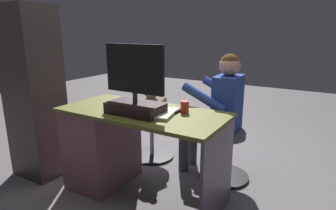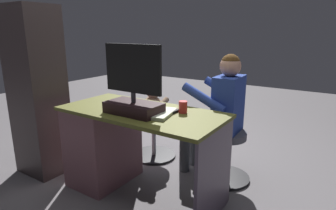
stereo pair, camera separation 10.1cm
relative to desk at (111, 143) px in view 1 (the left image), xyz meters
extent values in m
plane|color=slate|center=(-0.34, -0.31, -0.39)|extent=(10.00, 10.00, 0.00)
cube|color=brown|center=(-0.34, 0.00, 0.33)|extent=(1.33, 0.62, 0.03)
cube|color=#7A4E54|center=(0.10, 0.00, -0.04)|extent=(0.42, 0.57, 0.70)
cube|color=#574A5B|center=(-0.98, 0.00, -0.04)|extent=(0.02, 0.56, 0.70)
cube|color=black|center=(-0.35, 0.09, 0.38)|extent=(0.43, 0.23, 0.08)
cylinder|color=#333338|center=(-0.35, 0.09, 0.46)|extent=(0.04, 0.04, 0.08)
cube|color=black|center=(-0.35, 0.09, 0.68)|extent=(0.50, 0.02, 0.35)
cube|color=black|center=(-0.35, 0.08, 0.68)|extent=(0.46, 0.00, 0.32)
cube|color=black|center=(-0.40, -0.06, 0.35)|extent=(0.42, 0.14, 0.02)
ellipsoid|color=#1E2F2A|center=(-0.09, -0.07, 0.36)|extent=(0.06, 0.10, 0.04)
cylinder|color=red|center=(-0.65, -0.12, 0.38)|extent=(0.06, 0.06, 0.09)
cube|color=black|center=(-0.08, 0.05, 0.35)|extent=(0.11, 0.15, 0.02)
cube|color=beige|center=(-0.51, 0.02, 0.35)|extent=(0.28, 0.34, 0.02)
cylinder|color=black|center=(0.02, -0.65, -0.38)|extent=(0.47, 0.47, 0.03)
cylinder|color=gray|center=(0.02, -0.65, -0.18)|extent=(0.04, 0.04, 0.38)
cylinder|color=navy|center=(0.02, -0.65, 0.04)|extent=(0.37, 0.37, 0.06)
ellipsoid|color=#8E7158|center=(0.02, -0.65, 0.18)|extent=(0.20, 0.17, 0.21)
sphere|color=#8E7158|center=(0.02, -0.65, 0.34)|extent=(0.16, 0.16, 0.16)
sphere|color=beige|center=(0.02, -0.72, 0.33)|extent=(0.06, 0.06, 0.06)
sphere|color=#8E7158|center=(-0.04, -0.65, 0.41)|extent=(0.07, 0.07, 0.07)
sphere|color=#8E7158|center=(0.07, -0.65, 0.41)|extent=(0.07, 0.07, 0.07)
cylinder|color=#8E7158|center=(-0.08, -0.69, 0.22)|extent=(0.06, 0.16, 0.10)
cylinder|color=#8E7158|center=(0.11, -0.69, 0.22)|extent=(0.06, 0.16, 0.10)
cylinder|color=#8E7158|center=(-0.04, -0.76, 0.10)|extent=(0.07, 0.13, 0.07)
cylinder|color=#8E7158|center=(0.07, -0.76, 0.10)|extent=(0.07, 0.13, 0.07)
cylinder|color=black|center=(-0.82, -0.62, -0.38)|extent=(0.46, 0.46, 0.03)
cylinder|color=gray|center=(-0.82, -0.62, -0.18)|extent=(0.04, 0.04, 0.38)
cylinder|color=#51515D|center=(-0.82, -0.62, 0.04)|extent=(0.35, 0.35, 0.06)
cube|color=#284199|center=(-0.82, -0.62, 0.32)|extent=(0.21, 0.33, 0.50)
sphere|color=tan|center=(-0.82, -0.62, 0.66)|extent=(0.18, 0.18, 0.18)
sphere|color=#523618|center=(-0.82, -0.62, 0.67)|extent=(0.17, 0.17, 0.17)
cylinder|color=#284199|center=(-0.67, -0.42, 0.40)|extent=(0.40, 0.09, 0.24)
cylinder|color=#284199|center=(-0.69, -0.82, 0.40)|extent=(0.40, 0.09, 0.24)
cylinder|color=#3B3E42|center=(-0.62, -0.54, 0.09)|extent=(0.39, 0.13, 0.11)
cylinder|color=#3B3E42|center=(-0.43, -0.54, -0.16)|extent=(0.10, 0.10, 0.46)
cylinder|color=#3B3E42|center=(-0.63, -0.71, 0.09)|extent=(0.39, 0.13, 0.11)
cylinder|color=#3B3E42|center=(-0.44, -0.72, -0.16)|extent=(0.10, 0.10, 0.46)
cube|color=#352B2B|center=(0.73, 0.18, 0.39)|extent=(0.44, 0.36, 1.56)
camera|label=1|loc=(-1.61, 1.73, 0.95)|focal=30.41mm
camera|label=2|loc=(-1.69, 1.67, 0.95)|focal=30.41mm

